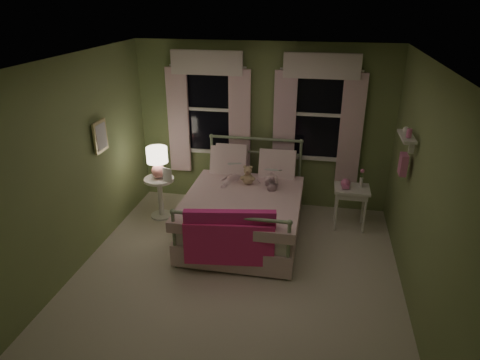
% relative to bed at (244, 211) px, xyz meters
% --- Properties ---
extents(room_shell, '(4.20, 4.20, 4.20)m').
position_rel_bed_xyz_m(room_shell, '(0.09, -1.00, 0.92)').
color(room_shell, beige).
rests_on(room_shell, ground).
extents(bed, '(1.58, 2.04, 1.18)m').
position_rel_bed_xyz_m(bed, '(0.00, 0.00, 0.00)').
color(bed, white).
rests_on(bed, ground).
extents(pink_throw, '(1.10, 0.30, 0.71)m').
position_rel_bed_xyz_m(pink_throw, '(0.01, -1.02, 0.23)').
color(pink_throw, '#DD2B85').
rests_on(pink_throw, bed).
extents(child_left, '(0.30, 0.23, 0.74)m').
position_rel_bed_xyz_m(child_left, '(-0.27, 0.43, 0.56)').
color(child_left, '#F7D1DD').
rests_on(child_left, bed).
extents(child_right, '(0.41, 0.35, 0.73)m').
position_rel_bed_xyz_m(child_right, '(0.29, 0.43, 0.56)').
color(child_right, '#F7D1DD').
rests_on(child_right, bed).
extents(book_left, '(0.22, 0.15, 0.26)m').
position_rel_bed_xyz_m(book_left, '(-0.27, 0.18, 0.59)').
color(book_left, beige).
rests_on(book_left, child_left).
extents(book_right, '(0.21, 0.13, 0.26)m').
position_rel_bed_xyz_m(book_right, '(0.29, 0.18, 0.54)').
color(book_right, beige).
rests_on(book_right, child_right).
extents(teddy_bear, '(0.22, 0.18, 0.30)m').
position_rel_bed_xyz_m(teddy_bear, '(0.01, 0.27, 0.42)').
color(teddy_bear, tan).
rests_on(teddy_bear, bed).
extents(nightstand_left, '(0.46, 0.46, 0.65)m').
position_rel_bed_xyz_m(nightstand_left, '(-1.37, 0.28, 0.04)').
color(nightstand_left, white).
rests_on(nightstand_left, ground).
extents(table_lamp, '(0.32, 0.32, 0.48)m').
position_rel_bed_xyz_m(table_lamp, '(-1.37, 0.28, 0.58)').
color(table_lamp, pink).
rests_on(table_lamp, nightstand_left).
extents(book_nightstand, '(0.23, 0.27, 0.02)m').
position_rel_bed_xyz_m(book_nightstand, '(-1.27, 0.20, 0.28)').
color(book_nightstand, beige).
rests_on(book_nightstand, nightstand_left).
extents(nightstand_right, '(0.50, 0.40, 0.64)m').
position_rel_bed_xyz_m(nightstand_right, '(1.50, 0.49, 0.17)').
color(nightstand_right, white).
rests_on(nightstand_right, ground).
extents(pink_toy, '(0.14, 0.18, 0.14)m').
position_rel_bed_xyz_m(pink_toy, '(1.40, 0.48, 0.33)').
color(pink_toy, pink).
rests_on(pink_toy, nightstand_right).
extents(bud_vase, '(0.06, 0.06, 0.28)m').
position_rel_bed_xyz_m(bud_vase, '(1.62, 0.54, 0.41)').
color(bud_vase, white).
rests_on(bud_vase, nightstand_right).
extents(window_left, '(1.34, 0.13, 1.96)m').
position_rel_bed_xyz_m(window_left, '(-0.76, 1.03, 1.25)').
color(window_left, black).
rests_on(window_left, room_shell).
extents(window_right, '(1.34, 0.13, 1.96)m').
position_rel_bed_xyz_m(window_right, '(0.94, 1.03, 1.25)').
color(window_right, black).
rests_on(window_right, room_shell).
extents(wall_shelf, '(0.15, 0.50, 0.60)m').
position_rel_bed_xyz_m(wall_shelf, '(1.99, -0.29, 1.15)').
color(wall_shelf, white).
rests_on(wall_shelf, room_shell).
extents(framed_picture, '(0.03, 0.32, 0.42)m').
position_rel_bed_xyz_m(framed_picture, '(-1.86, -0.40, 1.12)').
color(framed_picture, beige).
rests_on(framed_picture, room_shell).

